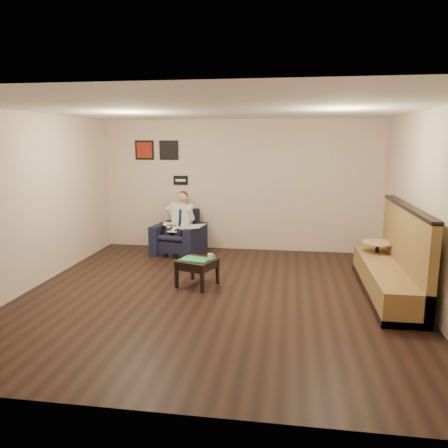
# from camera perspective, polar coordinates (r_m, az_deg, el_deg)

# --- Properties ---
(ground) EXTENTS (6.00, 6.00, 0.00)m
(ground) POSITION_cam_1_polar(r_m,az_deg,el_deg) (6.84, -0.97, -9.29)
(ground) COLOR black
(ground) RESTS_ON ground
(wall_back) EXTENTS (6.00, 0.02, 2.80)m
(wall_back) POSITION_cam_1_polar(r_m,az_deg,el_deg) (9.44, 2.05, 5.03)
(wall_back) COLOR beige
(wall_back) RESTS_ON ground
(wall_front) EXTENTS (6.00, 0.02, 2.80)m
(wall_front) POSITION_cam_1_polar(r_m,az_deg,el_deg) (3.63, -8.99, -4.51)
(wall_front) COLOR beige
(wall_front) RESTS_ON ground
(wall_left) EXTENTS (0.02, 6.00, 2.80)m
(wall_left) POSITION_cam_1_polar(r_m,az_deg,el_deg) (7.59, -23.98, 2.69)
(wall_left) COLOR beige
(wall_left) RESTS_ON ground
(wall_right) EXTENTS (0.02, 6.00, 2.80)m
(wall_right) POSITION_cam_1_polar(r_m,az_deg,el_deg) (6.68, 25.26, 1.60)
(wall_right) COLOR beige
(wall_right) RESTS_ON ground
(ceiling) EXTENTS (6.00, 6.00, 0.02)m
(ceiling) POSITION_cam_1_polar(r_m,az_deg,el_deg) (6.44, -1.06, 14.82)
(ceiling) COLOR white
(ceiling) RESTS_ON wall_back
(seating_sign) EXTENTS (0.32, 0.02, 0.20)m
(seating_sign) POSITION_cam_1_polar(r_m,az_deg,el_deg) (9.65, -5.69, 5.71)
(seating_sign) COLOR black
(seating_sign) RESTS_ON wall_back
(art_print_left) EXTENTS (0.42, 0.03, 0.42)m
(art_print_left) POSITION_cam_1_polar(r_m,az_deg,el_deg) (9.84, -10.34, 9.48)
(art_print_left) COLOR maroon
(art_print_left) RESTS_ON wall_back
(art_print_right) EXTENTS (0.42, 0.03, 0.42)m
(art_print_right) POSITION_cam_1_polar(r_m,az_deg,el_deg) (9.68, -7.21, 9.55)
(art_print_right) COLOR black
(art_print_right) RESTS_ON wall_back
(armchair) EXTENTS (1.09, 1.09, 0.91)m
(armchair) POSITION_cam_1_polar(r_m,az_deg,el_deg) (9.25, -5.93, -1.07)
(armchair) COLOR black
(armchair) RESTS_ON ground
(seated_man) EXTENTS (0.74, 0.98, 1.25)m
(seated_man) POSITION_cam_1_polar(r_m,az_deg,el_deg) (9.11, -6.27, -0.18)
(seated_man) COLOR silver
(seated_man) RESTS_ON armchair
(lap_papers) EXTENTS (0.24, 0.32, 0.01)m
(lap_papers) POSITION_cam_1_polar(r_m,az_deg,el_deg) (9.03, -6.52, -0.69)
(lap_papers) COLOR white
(lap_papers) RESTS_ON seated_man
(newspaper) EXTENTS (0.45, 0.54, 0.01)m
(newspaper) POSITION_cam_1_polar(r_m,az_deg,el_deg) (8.97, -4.01, -0.33)
(newspaper) COLOR silver
(newspaper) RESTS_ON armchair
(side_table) EXTENTS (0.70, 0.70, 0.45)m
(side_table) POSITION_cam_1_polar(r_m,az_deg,el_deg) (7.21, -3.51, -6.37)
(side_table) COLOR black
(side_table) RESTS_ON ground
(green_folder) EXTENTS (0.50, 0.40, 0.01)m
(green_folder) POSITION_cam_1_polar(r_m,az_deg,el_deg) (7.14, -3.82, -4.61)
(green_folder) COLOR green
(green_folder) RESTS_ON side_table
(coffee_mug) EXTENTS (0.10, 0.10, 0.09)m
(coffee_mug) POSITION_cam_1_polar(r_m,az_deg,el_deg) (7.14, -1.81, -4.25)
(coffee_mug) COLOR white
(coffee_mug) RESTS_ON side_table
(smartphone) EXTENTS (0.16, 0.13, 0.01)m
(smartphone) POSITION_cam_1_polar(r_m,az_deg,el_deg) (7.25, -2.53, -4.38)
(smartphone) COLOR black
(smartphone) RESTS_ON side_table
(banquette) EXTENTS (0.64, 2.68, 1.37)m
(banquette) POSITION_cam_1_polar(r_m,az_deg,el_deg) (7.14, 20.64, -3.37)
(banquette) COLOR olive
(banquette) RESTS_ON ground
(cafe_table) EXTENTS (0.55, 0.55, 0.65)m
(cafe_table) POSITION_cam_1_polar(r_m,az_deg,el_deg) (7.99, 19.29, -4.49)
(cafe_table) COLOR tan
(cafe_table) RESTS_ON ground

